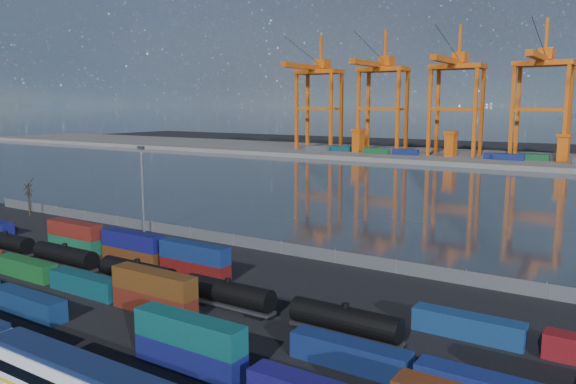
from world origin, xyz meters
The scene contains 13 objects.
ground centered at (0.00, 0.00, 0.00)m, with size 700.00×700.00×0.00m, color black.
harbor_water centered at (0.00, 105.00, 0.01)m, with size 700.00×700.00×0.00m, color #283139.
far_quay centered at (0.00, 210.00, 1.00)m, with size 700.00×70.00×2.00m, color #514F4C.
container_row_south centered at (-15.06, -10.59, 2.12)m, with size 139.88×2.39×5.09m.
container_row_mid centered at (-6.75, -2.17, 1.69)m, with size 141.63×2.38×5.06m.
container_row_north centered at (-7.01, 10.63, 1.91)m, with size 141.51×2.33×4.96m.
tanker_string centered at (-22.08, 3.33, 1.94)m, with size 105.58×2.70×3.87m.
waterfront_fence centered at (0.00, 28.00, 1.00)m, with size 160.12×0.12×2.20m.
bare_tree centered at (-64.23, 24.40, 4.16)m, with size 2.14×2.13×8.33m.
yard_light_mast centered at (-30.00, 26.00, 9.30)m, with size 1.60×0.40×16.60m.
gantry_cranes centered at (-7.50, 203.43, 36.30)m, with size 197.77×43.73×59.21m.
quay_containers centered at (-11.00, 195.46, 3.30)m, with size 172.58×10.99×2.60m.
straddle_carriers centered at (-2.50, 200.00, 7.82)m, with size 140.00×7.00×11.10m.
Camera 1 is at (49.64, -46.31, 23.98)m, focal length 35.00 mm.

